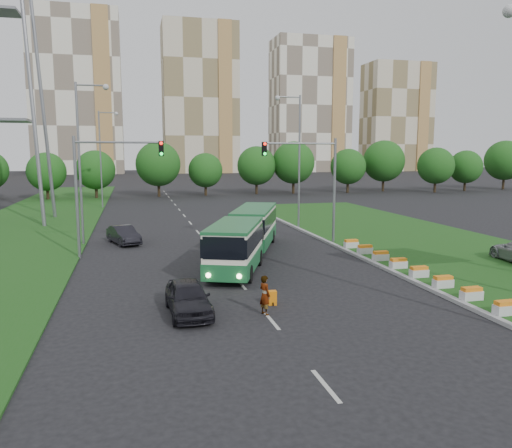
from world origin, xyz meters
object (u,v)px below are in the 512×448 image
object	(u,v)px
traffic_mast_left	(102,177)
shopping_trolley	(272,298)
pedestrian	(265,295)
traffic_mast_median	(314,174)
car_left_far	(124,235)
car_left_near	(188,297)
articulated_bus	(243,235)

from	to	relation	value
traffic_mast_left	shopping_trolley	world-z (taller)	traffic_mast_left
pedestrian	traffic_mast_median	bearing A→B (deg)	-49.75
traffic_mast_left	shopping_trolley	distance (m)	15.95
pedestrian	shopping_trolley	size ratio (longest dim) A/B	2.63
shopping_trolley	car_left_far	bearing A→B (deg)	116.76
traffic_mast_median	car_left_near	xyz separation A→B (m)	(-11.04, -14.24, -4.62)
traffic_mast_median	articulated_bus	world-z (taller)	traffic_mast_median
car_left_near	car_left_far	bearing A→B (deg)	97.15
articulated_bus	car_left_far	world-z (taller)	articulated_bus
pedestrian	car_left_near	bearing A→B (deg)	52.42
car_left_far	pedestrian	xyz separation A→B (m)	(6.17, -18.87, 0.17)
traffic_mast_left	articulated_bus	xyz separation A→B (m)	(8.89, -2.48, -3.78)
traffic_mast_median	traffic_mast_left	size ratio (longest dim) A/B	1.00
car_left_near	pedestrian	distance (m)	3.32
car_left_far	traffic_mast_median	bearing A→B (deg)	-34.46
articulated_bus	car_left_far	distance (m)	10.64
car_left_near	shopping_trolley	bearing A→B (deg)	3.44
articulated_bus	pedestrian	distance (m)	11.76
traffic_mast_median	shopping_trolley	distance (m)	16.38
articulated_bus	pedestrian	xyz separation A→B (m)	(-1.58, -11.64, -0.70)
traffic_mast_left	car_left_near	world-z (taller)	traffic_mast_left
car_left_near	traffic_mast_median	bearing A→B (deg)	49.98
pedestrian	shopping_trolley	xyz separation A→B (m)	(0.69, 1.26, -0.54)
traffic_mast_median	articulated_bus	bearing A→B (deg)	-150.96
car_left_near	shopping_trolley	world-z (taller)	car_left_near
pedestrian	traffic_mast_left	bearing A→B (deg)	5.07
traffic_mast_median	shopping_trolley	world-z (taller)	traffic_mast_median
traffic_mast_left	articulated_bus	size ratio (longest dim) A/B	0.51
traffic_mast_left	pedestrian	size ratio (longest dim) A/B	4.63
car_left_near	car_left_far	world-z (taller)	car_left_near
articulated_bus	traffic_mast_median	bearing A→B (deg)	50.57
traffic_mast_left	car_left_near	bearing A→B (deg)	-72.74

